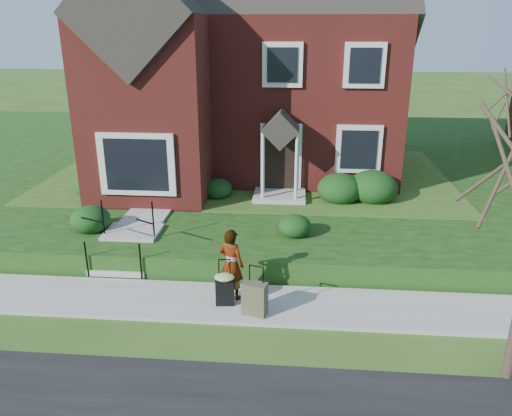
# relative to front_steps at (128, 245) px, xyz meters

# --- Properties ---
(ground) EXTENTS (120.00, 120.00, 0.00)m
(ground) POSITION_rel_front_steps_xyz_m (2.50, -1.84, -0.47)
(ground) COLOR #2D5119
(ground) RESTS_ON ground
(sidewalk) EXTENTS (60.00, 1.60, 0.08)m
(sidewalk) POSITION_rel_front_steps_xyz_m (2.50, -1.84, -0.43)
(sidewalk) COLOR #9E9B93
(sidewalk) RESTS_ON ground
(terrace) EXTENTS (44.00, 20.00, 0.60)m
(terrace) POSITION_rel_front_steps_xyz_m (6.50, 9.06, -0.17)
(terrace) COLOR #14350E
(terrace) RESTS_ON ground
(walkway) EXTENTS (1.20, 6.00, 0.06)m
(walkway) POSITION_rel_front_steps_xyz_m (0.00, 3.16, 0.16)
(walkway) COLOR #9E9B93
(walkway) RESTS_ON terrace
(main_house) EXTENTS (10.40, 10.20, 9.40)m
(main_house) POSITION_rel_front_steps_xyz_m (2.29, 7.76, 4.79)
(main_house) COLOR maroon
(main_house) RESTS_ON terrace
(front_steps) EXTENTS (1.40, 2.02, 1.50)m
(front_steps) POSITION_rel_front_steps_xyz_m (0.00, 0.00, 0.00)
(front_steps) COLOR #9E9B93
(front_steps) RESTS_ON ground
(foundation_shrubs) EXTENTS (10.02, 4.32, 1.05)m
(foundation_shrubs) POSITION_rel_front_steps_xyz_m (2.90, 3.07, 0.59)
(foundation_shrubs) COLOR black
(foundation_shrubs) RESTS_ON terrace
(woman) EXTENTS (0.69, 0.59, 1.60)m
(woman) POSITION_rel_front_steps_xyz_m (2.88, -1.66, 0.41)
(woman) COLOR #999999
(woman) RESTS_ON sidewalk
(suitcase_black) EXTENTS (0.46, 0.39, 1.03)m
(suitcase_black) POSITION_rel_front_steps_xyz_m (2.77, -1.96, 0.01)
(suitcase_black) COLOR black
(suitcase_black) RESTS_ON sidewalk
(suitcase_olive) EXTENTS (0.55, 0.40, 1.07)m
(suitcase_olive) POSITION_rel_front_steps_xyz_m (3.44, -2.29, -0.04)
(suitcase_olive) COLOR #4C4A33
(suitcase_olive) RESTS_ON sidewalk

